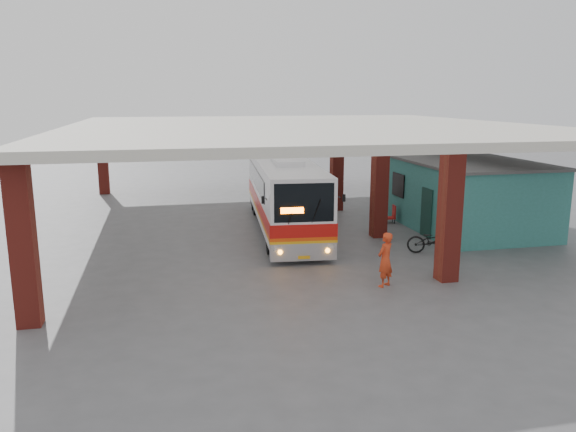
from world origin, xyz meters
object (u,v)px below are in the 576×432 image
at_px(coach_bus, 284,194).
at_px(red_chair, 392,215).
at_px(motorcycle, 434,241).
at_px(pedestrian, 385,260).

height_order(coach_bus, red_chair, coach_bus).
distance_m(motorcycle, red_chair, 5.44).
relative_size(coach_bus, motorcycle, 5.83).
bearing_deg(coach_bus, red_chair, 7.59).
xyz_separation_m(motorcycle, pedestrian, (-3.26, -3.11, 0.36)).
bearing_deg(coach_bus, pedestrian, -74.90).
height_order(pedestrian, red_chair, pedestrian).
bearing_deg(red_chair, motorcycle, -90.12).
relative_size(pedestrian, red_chair, 2.06).
bearing_deg(coach_bus, motorcycle, -42.54).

